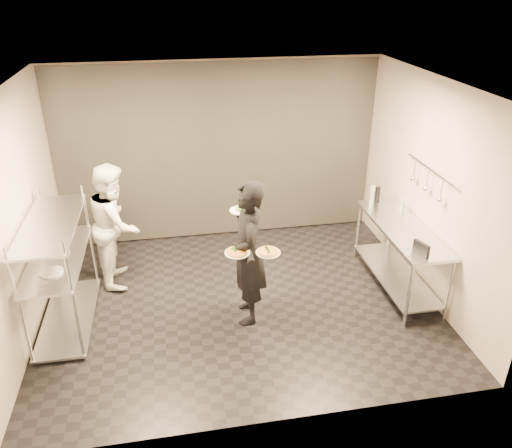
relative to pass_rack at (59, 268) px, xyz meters
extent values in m
cube|color=black|center=(2.15, 0.00, -0.77)|extent=(5.00, 4.00, 0.00)
cube|color=silver|center=(2.15, 0.00, 2.03)|extent=(5.00, 4.00, 0.00)
cube|color=#AFA69D|center=(2.15, 2.00, 0.63)|extent=(5.00, 0.00, 2.80)
cube|color=#AFA69D|center=(2.15, -2.00, 0.63)|extent=(5.00, 0.00, 2.80)
cube|color=#AFA69D|center=(-0.35, 0.00, 0.63)|extent=(0.00, 4.00, 2.80)
cube|color=#AFA69D|center=(4.65, 0.00, 0.63)|extent=(0.00, 4.00, 2.80)
cube|color=white|center=(2.15, 1.97, 0.63)|extent=(4.90, 0.04, 2.74)
cylinder|color=silver|center=(-0.27, -0.77, -0.02)|extent=(0.04, 0.04, 1.50)
cylinder|color=silver|center=(-0.27, 0.77, -0.02)|extent=(0.04, 0.04, 1.50)
cylinder|color=silver|center=(0.27, -0.77, -0.02)|extent=(0.04, 0.04, 1.50)
cylinder|color=silver|center=(0.27, 0.77, -0.02)|extent=(0.04, 0.04, 1.50)
cube|color=silver|center=(0.00, 0.00, -0.72)|extent=(0.60, 1.60, 0.03)
cube|color=silver|center=(0.00, 0.00, 0.13)|extent=(0.60, 1.60, 0.03)
cube|color=silver|center=(0.00, 0.00, 0.58)|extent=(0.60, 1.60, 0.03)
cylinder|color=silver|center=(0.00, -0.35, 0.16)|extent=(0.26, 0.26, 0.01)
cylinder|color=silver|center=(0.00, 0.10, 0.16)|extent=(0.26, 0.26, 0.01)
cylinder|color=silver|center=(4.07, -0.86, -0.32)|extent=(0.04, 0.04, 0.90)
cylinder|color=silver|center=(4.07, 0.86, -0.32)|extent=(0.04, 0.04, 0.90)
cylinder|color=silver|center=(4.59, -0.86, -0.32)|extent=(0.04, 0.04, 0.90)
cylinder|color=silver|center=(4.59, 0.86, -0.32)|extent=(0.04, 0.04, 0.90)
cube|color=silver|center=(4.33, 0.00, -0.59)|extent=(0.57, 1.71, 0.03)
cube|color=silver|center=(4.33, 0.00, 0.13)|extent=(0.60, 1.80, 0.04)
cylinder|color=silver|center=(4.59, 0.00, 0.93)|extent=(0.02, 1.20, 0.02)
cylinder|color=silver|center=(4.57, -0.35, 0.80)|extent=(0.01, 0.01, 0.22)
sphere|color=silver|center=(4.57, -0.35, 0.67)|extent=(0.07, 0.07, 0.07)
cylinder|color=silver|center=(4.57, 0.00, 0.80)|extent=(0.01, 0.01, 0.22)
sphere|color=silver|center=(4.57, 0.00, 0.67)|extent=(0.07, 0.07, 0.07)
cylinder|color=silver|center=(4.57, 0.35, 0.80)|extent=(0.01, 0.01, 0.22)
sphere|color=silver|center=(4.57, 0.35, 0.67)|extent=(0.07, 0.07, 0.07)
imported|color=black|center=(2.22, -0.31, 0.14)|extent=(0.48, 0.69, 1.82)
imported|color=white|center=(0.60, 0.88, 0.09)|extent=(0.65, 0.84, 1.71)
cylinder|color=silver|center=(2.07, -0.50, 0.28)|extent=(0.29, 0.29, 0.01)
cylinder|color=#C99048|center=(2.07, -0.50, 0.29)|extent=(0.26, 0.26, 0.02)
cylinder|color=#B74E18|center=(2.07, -0.50, 0.30)|extent=(0.23, 0.23, 0.01)
sphere|color=#185C15|center=(2.07, -0.50, 0.31)|extent=(0.04, 0.04, 0.04)
cylinder|color=silver|center=(2.42, -0.52, 0.25)|extent=(0.28, 0.28, 0.01)
cylinder|color=#C99048|center=(2.42, -0.52, 0.27)|extent=(0.25, 0.25, 0.02)
cylinder|color=#B74E18|center=(2.42, -0.52, 0.28)|extent=(0.22, 0.22, 0.01)
sphere|color=#185C15|center=(2.42, -0.52, 0.28)|extent=(0.04, 0.04, 0.04)
cylinder|color=silver|center=(2.18, -0.03, 0.58)|extent=(0.26, 0.26, 0.01)
ellipsoid|color=#2C6D1B|center=(2.18, -0.03, 0.62)|extent=(0.13, 0.13, 0.07)
cube|color=black|center=(4.21, -0.72, 0.23)|extent=(0.11, 0.23, 0.16)
cylinder|color=gray|center=(4.22, 0.80, 0.28)|extent=(0.07, 0.07, 0.26)
cylinder|color=gray|center=(4.49, 0.41, 0.25)|extent=(0.06, 0.06, 0.19)
cylinder|color=black|center=(4.30, 0.80, 0.27)|extent=(0.07, 0.07, 0.24)
camera|label=1|loc=(1.40, -5.37, 3.12)|focal=35.00mm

